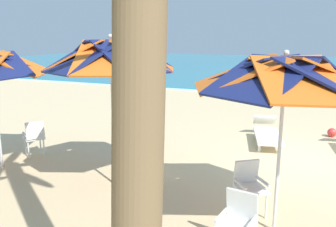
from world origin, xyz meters
TOP-DOWN VIEW (x-y plane):
  - ground_plane at (0.00, 0.00)m, footprint 80.00×80.00m
  - sea at (0.00, 27.78)m, footprint 80.00×36.00m
  - surf_foam at (0.00, 9.48)m, footprint 80.00×0.70m
  - beach_umbrella_0 at (-0.34, -3.15)m, footprint 2.56×2.56m
  - plastic_chair_0 at (-0.71, -3.96)m, footprint 0.50×0.52m
  - plastic_chair_1 at (-0.80, -2.75)m, footprint 0.63×0.63m
  - beach_umbrella_1 at (-3.39, -2.67)m, footprint 2.43×2.43m
  - plastic_chair_2 at (-2.95, -2.28)m, footprint 0.47×0.50m
  - plastic_chair_3 at (-3.34, -1.68)m, footprint 0.52×0.49m
  - plastic_chair_4 at (-6.05, -2.00)m, footprint 0.63×0.62m
  - sun_lounger_1 at (-1.12, 1.36)m, footprint 1.12×2.23m
  - beach_ball at (0.51, 2.68)m, footprint 0.26×0.26m
  - beachgoer_seated at (-1.24, 8.21)m, footprint 0.30×0.93m

SIDE VIEW (x-z plane):
  - ground_plane at x=0.00m, z-range 0.00..0.00m
  - surf_foam at x=0.00m, z-range 0.00..0.01m
  - sea at x=0.00m, z-range 0.00..0.10m
  - beach_ball at x=0.51m, z-range 0.00..0.26m
  - sun_lounger_1 at x=-1.12m, z-range -0.03..0.59m
  - beachgoer_seated at x=-1.24m, z-range -0.17..0.75m
  - plastic_chair_0 at x=-0.71m, z-range 0.06..0.93m
  - plastic_chair_1 at x=-0.80m, z-range 0.06..0.93m
  - plastic_chair_2 at x=-2.95m, z-range 0.06..0.93m
  - plastic_chair_3 at x=-3.34m, z-range 0.06..0.93m
  - plastic_chair_4 at x=-6.05m, z-range 0.06..0.93m
  - beach_umbrella_0 at x=-0.34m, z-range 0.98..3.63m
  - beach_umbrella_1 at x=-3.39m, z-range 1.03..3.89m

